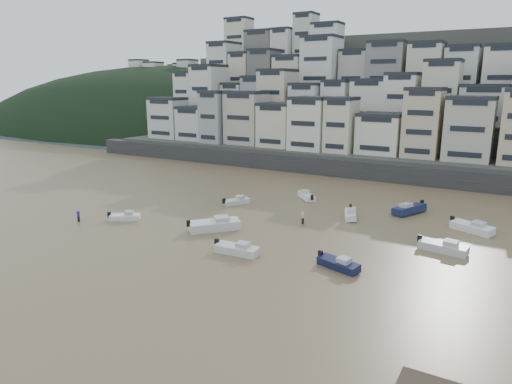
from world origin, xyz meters
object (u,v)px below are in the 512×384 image
Objects in this scene: boat_d at (443,245)px; boat_h at (307,195)px; boat_e at (351,213)px; boat_g at (472,226)px; boat_i at (409,208)px; person_pink at (303,218)px; person_blue at (78,216)px; boat_j at (125,216)px; boat_c at (214,223)px; boat_a at (237,248)px; boat_b at (338,262)px; boat_f at (237,200)px.

boat_d reaches higher than boat_h.
boat_g is (15.33, 1.86, 0.08)m from boat_e.
person_pink is at bearing -18.78° from boat_i.
boat_i is 46.67m from person_blue.
boat_d is 15.52m from boat_i.
person_pink is (21.94, 10.84, 0.26)m from boat_j.
boat_i reaches higher than boat_d.
boat_i is 1.43× the size of boat_j.
boat_j is at bearing -77.62° from boat_e.
boat_j is (-13.30, -2.56, -0.36)m from boat_c.
person_pink is (1.65, 13.85, 0.12)m from boat_a.
boat_b is 18.53m from boat_e.
person_pink is at bearing -4.46° from boat_c.
boat_e is at bearing -21.39° from boat_i.
boat_b is 1.08× the size of boat_f.
boat_c is 4.08× the size of person_blue.
boat_a is at bearing 1.69° from person_blue.
boat_d is 3.27× the size of person_pink.
boat_b is 0.78× the size of boat_i.
boat_g is 51.88m from person_blue.
boat_c is 13.55m from boat_j.
boat_g is at bearing -144.97° from boat_h.
boat_g reaches higher than boat_f.
boat_g is at bearing -19.18° from boat_c.
boat_f is at bearing -104.07° from boat_e.
boat_c reaches higher than boat_i.
boat_g is 0.90× the size of boat_i.
person_blue and person_pink have the same top height.
boat_e is 0.81× the size of boat_i.
boat_a is at bearing -153.78° from boat_b.
person_blue reaches higher than boat_g.
boat_a is 3.18× the size of person_blue.
boat_i is at bearing 60.11° from boat_a.
boat_e reaches higher than boat_j.
boat_c is at bearing -20.40° from boat_i.
boat_a reaches higher than boat_j.
boat_h is (8.13, 8.45, 0.07)m from boat_f.
boat_h is 0.80× the size of boat_i.
boat_g is 3.33× the size of person_blue.
boat_d is at bearing 41.22° from boat_e.
person_blue reaches higher than boat_b.
boat_g is (10.53, 19.75, 0.10)m from boat_b.
boat_f is at bearing 53.74° from person_blue.
boat_e is at bearing -1.72° from boat_c.
boat_d is at bearing 49.24° from boat_i.
boat_j is (-41.97, -18.48, -0.18)m from boat_g.
boat_i reaches higher than boat_g.
boat_c reaches higher than boat_b.
boat_h is at bearing 51.18° from person_blue.
boat_j is (-39.93, -9.20, -0.17)m from boat_d.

